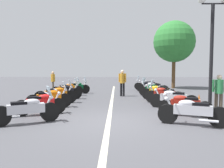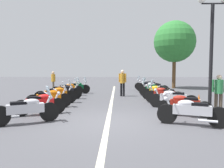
% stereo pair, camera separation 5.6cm
% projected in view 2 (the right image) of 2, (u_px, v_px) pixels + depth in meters
% --- Properties ---
extents(ground_plane, '(80.00, 80.00, 0.00)m').
position_uv_depth(ground_plane, '(108.00, 122.00, 7.42)').
color(ground_plane, '#4C4C51').
extents(lane_centre_stripe, '(20.43, 0.16, 0.01)m').
position_uv_depth(lane_centre_stripe, '(112.00, 101.00, 12.08)').
color(lane_centre_stripe, beige).
rests_on(lane_centre_stripe, ground_plane).
extents(motorcycle_left_row_0, '(1.19, 1.97, 1.22)m').
position_uv_depth(motorcycle_left_row_0, '(27.00, 109.00, 7.15)').
color(motorcycle_left_row_0, black).
rests_on(motorcycle_left_row_0, ground_plane).
extents(motorcycle_left_row_1, '(1.05, 1.85, 0.99)m').
position_uv_depth(motorcycle_left_row_1, '(41.00, 103.00, 8.55)').
color(motorcycle_left_row_1, black).
rests_on(motorcycle_left_row_1, ground_plane).
extents(motorcycle_left_row_2, '(1.01, 1.95, 1.22)m').
position_uv_depth(motorcycle_left_row_2, '(50.00, 98.00, 9.99)').
color(motorcycle_left_row_2, black).
rests_on(motorcycle_left_row_2, ground_plane).
extents(motorcycle_left_row_3, '(0.93, 2.12, 1.23)m').
position_uv_depth(motorcycle_left_row_3, '(56.00, 94.00, 11.35)').
color(motorcycle_left_row_3, black).
rests_on(motorcycle_left_row_3, ground_plane).
extents(motorcycle_left_row_4, '(0.96, 2.02, 1.22)m').
position_uv_depth(motorcycle_left_row_4, '(65.00, 91.00, 12.83)').
color(motorcycle_left_row_4, black).
rests_on(motorcycle_left_row_4, ground_plane).
extents(motorcycle_left_row_5, '(1.20, 1.93, 1.23)m').
position_uv_depth(motorcycle_left_row_5, '(68.00, 89.00, 14.26)').
color(motorcycle_left_row_5, black).
rests_on(motorcycle_left_row_5, ground_plane).
extents(motorcycle_left_row_6, '(0.90, 1.99, 1.22)m').
position_uv_depth(motorcycle_left_row_6, '(76.00, 87.00, 15.69)').
color(motorcycle_left_row_6, black).
rests_on(motorcycle_left_row_6, ground_plane).
extents(motorcycle_right_row_0, '(0.98, 2.10, 1.01)m').
position_uv_depth(motorcycle_right_row_0, '(191.00, 111.00, 6.90)').
color(motorcycle_right_row_0, black).
rests_on(motorcycle_right_row_0, ground_plane).
extents(motorcycle_right_row_1, '(0.93, 1.94, 0.98)m').
position_uv_depth(motorcycle_right_row_1, '(184.00, 105.00, 8.28)').
color(motorcycle_right_row_1, black).
rests_on(motorcycle_right_row_1, ground_plane).
extents(motorcycle_right_row_2, '(1.02, 2.08, 1.00)m').
position_uv_depth(motorcycle_right_row_2, '(173.00, 98.00, 9.89)').
color(motorcycle_right_row_2, black).
rests_on(motorcycle_right_row_2, ground_plane).
extents(motorcycle_right_row_3, '(1.03, 1.91, 1.22)m').
position_uv_depth(motorcycle_right_row_3, '(164.00, 94.00, 11.33)').
color(motorcycle_right_row_3, black).
rests_on(motorcycle_right_row_3, ground_plane).
extents(motorcycle_right_row_4, '(0.93, 1.93, 1.00)m').
position_uv_depth(motorcycle_right_row_4, '(158.00, 92.00, 12.71)').
color(motorcycle_right_row_4, black).
rests_on(motorcycle_right_row_4, ground_plane).
extents(motorcycle_right_row_5, '(1.11, 2.00, 1.20)m').
position_uv_depth(motorcycle_right_row_5, '(155.00, 89.00, 14.25)').
color(motorcycle_right_row_5, black).
rests_on(motorcycle_right_row_5, ground_plane).
extents(motorcycle_right_row_6, '(0.99, 2.09, 1.21)m').
position_uv_depth(motorcycle_right_row_6, '(153.00, 87.00, 15.59)').
color(motorcycle_right_row_6, black).
rests_on(motorcycle_right_row_6, ground_plane).
extents(motorcycle_right_row_7, '(0.92, 1.97, 1.02)m').
position_uv_depth(motorcycle_right_row_7, '(149.00, 86.00, 17.02)').
color(motorcycle_right_row_7, black).
rests_on(motorcycle_right_row_7, ground_plane).
extents(motorcycle_right_row_8, '(0.95, 2.10, 1.19)m').
position_uv_depth(motorcycle_right_row_8, '(147.00, 85.00, 18.57)').
color(motorcycle_right_row_8, black).
rests_on(motorcycle_right_row_8, ground_plane).
extents(street_lamp_twin_globe, '(0.32, 1.22, 4.77)m').
position_uv_depth(street_lamp_twin_globe, '(212.00, 33.00, 8.84)').
color(street_lamp_twin_globe, black).
rests_on(street_lamp_twin_globe, ground_plane).
extents(traffic_cone_1, '(0.36, 0.36, 0.61)m').
position_uv_depth(traffic_cone_1, '(50.00, 93.00, 13.40)').
color(traffic_cone_1, orange).
rests_on(traffic_cone_1, ground_plane).
extents(traffic_cone_2, '(0.36, 0.36, 0.61)m').
position_uv_depth(traffic_cone_2, '(199.00, 101.00, 10.25)').
color(traffic_cone_2, orange).
rests_on(traffic_cone_2, ground_plane).
extents(bystander_1, '(0.32, 0.48, 1.56)m').
position_uv_depth(bystander_1, '(219.00, 90.00, 9.08)').
color(bystander_1, brown).
rests_on(bystander_1, ground_plane).
extents(bystander_2, '(0.50, 0.32, 1.59)m').
position_uv_depth(bystander_2, '(53.00, 80.00, 17.00)').
color(bystander_2, brown).
rests_on(bystander_2, ground_plane).
extents(bystander_3, '(0.32, 0.49, 1.73)m').
position_uv_depth(bystander_3, '(122.00, 81.00, 14.24)').
color(bystander_3, black).
rests_on(bystander_3, ground_plane).
extents(roadside_tree_0, '(3.76, 3.76, 6.15)m').
position_uv_depth(roadside_tree_0, '(175.00, 42.00, 19.86)').
color(roadside_tree_0, brown).
rests_on(roadside_tree_0, ground_plane).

